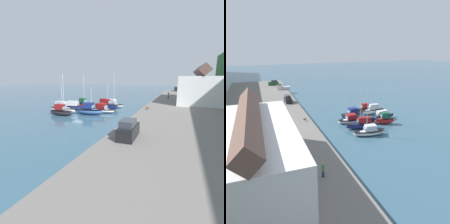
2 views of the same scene
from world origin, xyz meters
TOP-DOWN VIEW (x-y plane):
  - ground_plane at (0.00, 0.00)m, footprint 320.00×320.00m
  - quay_promenade at (0.00, 26.01)m, footprint 121.03×21.23m
  - harbor_clubhouse at (-19.30, 27.89)m, footprint 23.90×10.91m
  - moored_boat_0 at (-9.54, 5.31)m, footprint 3.17×7.07m
  - moored_boat_1 at (-5.81, 4.95)m, footprint 2.91×7.95m
  - moored_boat_2 at (-1.35, 5.99)m, footprint 2.88×6.30m
  - moored_boat_3 at (1.76, 4.18)m, footprint 2.88×6.47m
  - moored_boat_4 at (-4.84, -1.37)m, footprint 2.58×5.13m
  - moored_boat_5 at (-1.77, -2.31)m, footprint 2.54×8.36m
  - moored_boat_6 at (2.81, -2.51)m, footprint 1.77×7.32m
  - moored_boat_7 at (5.09, -1.16)m, footprint 1.69×6.00m
  - parked_car_0 at (17.70, 18.07)m, footprint 4.27×1.96m
  - pickup_truck_0 at (-57.29, 20.85)m, footprint 4.92×2.47m
  - person_on_quay at (-22.78, 19.49)m, footprint 0.40×0.40m
  - dog_on_quay at (-0.34, 16.95)m, footprint 0.47×0.88m

SIDE VIEW (x-z plane):
  - ground_plane at x=0.00m, z-range 0.00..0.00m
  - quay_promenade at x=0.00m, z-range 0.00..1.56m
  - moored_boat_2 at x=-1.35m, z-range -0.32..1.89m
  - moored_boat_0 at x=-9.54m, z-range -4.02..5.66m
  - moored_boat_5 at x=-1.77m, z-range -0.33..1.97m
  - moored_boat_7 at x=5.09m, z-range -2.49..4.35m
  - moored_boat_3 at x=1.76m, z-range -2.11..4.11m
  - moored_boat_1 at x=-5.81m, z-range -2.39..4.43m
  - moored_boat_6 at x=2.81m, z-range -3.50..5.59m
  - moored_boat_4 at x=-4.84m, z-range -3.44..5.54m
  - dog_on_quay at x=-0.34m, z-range 1.68..2.36m
  - pickup_truck_0 at x=-57.29m, z-range 1.43..3.33m
  - parked_car_0 at x=17.70m, z-range 1.40..3.56m
  - person_on_quay at x=-22.78m, z-range 1.59..3.73m
  - harbor_clubhouse at x=-19.30m, z-range 0.37..10.34m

